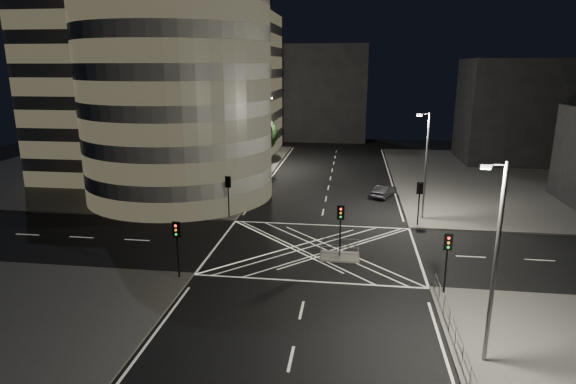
# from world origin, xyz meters

# --- Properties ---
(ground) EXTENTS (120.00, 120.00, 0.00)m
(ground) POSITION_xyz_m (0.00, 0.00, 0.00)
(ground) COLOR black
(ground) RESTS_ON ground
(sidewalk_far_left) EXTENTS (42.00, 42.00, 0.15)m
(sidewalk_far_left) POSITION_xyz_m (-29.00, 27.00, 0.07)
(sidewalk_far_left) COLOR #54524F
(sidewalk_far_left) RESTS_ON ground
(sidewalk_far_right) EXTENTS (42.00, 42.00, 0.15)m
(sidewalk_far_right) POSITION_xyz_m (29.00, 27.00, 0.07)
(sidewalk_far_right) COLOR #54524F
(sidewalk_far_right) RESTS_ON ground
(central_island) EXTENTS (3.00, 2.00, 0.15)m
(central_island) POSITION_xyz_m (2.00, -1.50, 0.07)
(central_island) COLOR slate
(central_island) RESTS_ON ground
(office_tower_curved) EXTENTS (30.00, 29.00, 27.20)m
(office_tower_curved) POSITION_xyz_m (-20.74, 18.74, 12.65)
(office_tower_curved) COLOR gray
(office_tower_curved) RESTS_ON sidewalk_far_left
(office_block_rear) EXTENTS (24.00, 16.00, 22.00)m
(office_block_rear) POSITION_xyz_m (-22.00, 42.00, 11.15)
(office_block_rear) COLOR gray
(office_block_rear) RESTS_ON sidewalk_far_left
(building_right_far) EXTENTS (14.00, 12.00, 15.00)m
(building_right_far) POSITION_xyz_m (26.00, 40.00, 7.65)
(building_right_far) COLOR black
(building_right_far) RESTS_ON sidewalk_far_right
(building_far_end) EXTENTS (18.00, 8.00, 18.00)m
(building_far_end) POSITION_xyz_m (-4.00, 58.00, 9.00)
(building_far_end) COLOR black
(building_far_end) RESTS_ON ground
(tree_a) EXTENTS (3.84, 3.84, 6.62)m
(tree_a) POSITION_xyz_m (-10.50, 9.00, 4.55)
(tree_a) COLOR black
(tree_a) RESTS_ON sidewalk_far_left
(tree_b) EXTENTS (4.25, 4.25, 6.91)m
(tree_b) POSITION_xyz_m (-10.50, 15.00, 4.61)
(tree_b) COLOR black
(tree_b) RESTS_ON sidewalk_far_left
(tree_c) EXTENTS (3.85, 3.85, 6.33)m
(tree_c) POSITION_xyz_m (-10.50, 21.00, 4.25)
(tree_c) COLOR black
(tree_c) RESTS_ON sidewalk_far_left
(tree_d) EXTENTS (5.14, 5.14, 8.29)m
(tree_d) POSITION_xyz_m (-10.50, 27.00, 5.48)
(tree_d) COLOR black
(tree_d) RESTS_ON sidewalk_far_left
(tree_e) EXTENTS (4.49, 4.49, 6.86)m
(tree_e) POSITION_xyz_m (-10.50, 33.00, 4.42)
(tree_e) COLOR black
(tree_e) RESTS_ON sidewalk_far_left
(traffic_signal_fl) EXTENTS (0.55, 0.22, 4.00)m
(traffic_signal_fl) POSITION_xyz_m (-8.80, 6.80, 2.91)
(traffic_signal_fl) COLOR black
(traffic_signal_fl) RESTS_ON sidewalk_far_left
(traffic_signal_nl) EXTENTS (0.55, 0.22, 4.00)m
(traffic_signal_nl) POSITION_xyz_m (-8.80, -6.80, 2.91)
(traffic_signal_nl) COLOR black
(traffic_signal_nl) RESTS_ON sidewalk_near_left
(traffic_signal_fr) EXTENTS (0.55, 0.22, 4.00)m
(traffic_signal_fr) POSITION_xyz_m (8.80, 6.80, 2.91)
(traffic_signal_fr) COLOR black
(traffic_signal_fr) RESTS_ON sidewalk_far_right
(traffic_signal_nr) EXTENTS (0.55, 0.22, 4.00)m
(traffic_signal_nr) POSITION_xyz_m (8.80, -6.80, 2.91)
(traffic_signal_nr) COLOR black
(traffic_signal_nr) RESTS_ON sidewalk_near_right
(traffic_signal_island) EXTENTS (0.55, 0.22, 4.00)m
(traffic_signal_island) POSITION_xyz_m (2.00, -1.50, 2.91)
(traffic_signal_island) COLOR black
(traffic_signal_island) RESTS_ON central_island
(street_lamp_left_near) EXTENTS (1.25, 0.25, 10.00)m
(street_lamp_left_near) POSITION_xyz_m (-9.44, 12.00, 5.54)
(street_lamp_left_near) COLOR slate
(street_lamp_left_near) RESTS_ON sidewalk_far_left
(street_lamp_left_far) EXTENTS (1.25, 0.25, 10.00)m
(street_lamp_left_far) POSITION_xyz_m (-9.44, 30.00, 5.54)
(street_lamp_left_far) COLOR slate
(street_lamp_left_far) RESTS_ON sidewalk_far_left
(street_lamp_right_far) EXTENTS (1.25, 0.25, 10.00)m
(street_lamp_right_far) POSITION_xyz_m (9.44, 9.00, 5.54)
(street_lamp_right_far) COLOR slate
(street_lamp_right_far) RESTS_ON sidewalk_far_right
(street_lamp_right_near) EXTENTS (1.25, 0.25, 10.00)m
(street_lamp_right_near) POSITION_xyz_m (9.44, -14.00, 5.54)
(street_lamp_right_near) COLOR slate
(street_lamp_right_near) RESTS_ON sidewalk_near_right
(railing_near_right) EXTENTS (0.06, 11.70, 1.10)m
(railing_near_right) POSITION_xyz_m (8.30, -12.15, 0.70)
(railing_near_right) COLOR slate
(railing_near_right) RESTS_ON sidewalk_near_right
(railing_island_south) EXTENTS (2.80, 0.06, 1.10)m
(railing_island_south) POSITION_xyz_m (2.00, -2.40, 0.70)
(railing_island_south) COLOR slate
(railing_island_south) RESTS_ON central_island
(railing_island_north) EXTENTS (2.80, 0.06, 1.10)m
(railing_island_north) POSITION_xyz_m (2.00, -0.60, 0.70)
(railing_island_north) COLOR slate
(railing_island_north) RESTS_ON central_island
(sedan) EXTENTS (3.05, 4.48, 1.40)m
(sedan) POSITION_xyz_m (6.34, 16.61, 0.70)
(sedan) COLOR black
(sedan) RESTS_ON ground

